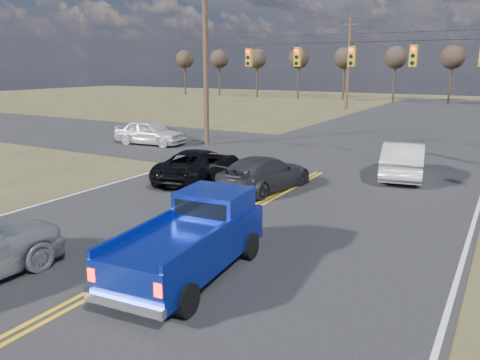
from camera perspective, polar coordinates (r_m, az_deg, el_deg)
The scene contains 11 objects.
ground at distance 10.81m, azimuth -18.71°, elevation -13.66°, with size 160.00×160.00×0.00m, color brown.
road_main at distance 18.42m, azimuth 5.20°, elevation -1.54°, with size 14.00×120.00×0.02m, color #28282B.
road_cross at distance 25.71m, azimuth 12.82°, elevation 2.57°, with size 120.00×12.00×0.02m, color #28282B.
signal_gantry at distance 24.91m, azimuth 14.42°, elevation 13.86°, with size 19.60×4.83×10.00m.
utility_poles at distance 24.30m, azimuth 12.75°, elevation 14.35°, with size 19.60×58.32×10.00m.
treeline at distance 33.93m, azimuth 18.12°, elevation 14.57°, with size 87.00×117.80×7.40m.
pickup_truck at distance 11.10m, azimuth -5.77°, elevation -7.21°, with size 2.30×4.99×1.82m.
black_suv at distance 20.14m, azimuth -4.99°, elevation 1.83°, with size 2.31×5.00×1.39m, color black.
white_car_queue at distance 21.88m, azimuth 19.27°, elevation 2.34°, with size 1.69×4.86×1.60m, color silver.
dgrey_car_queue at distance 18.59m, azimuth 3.01°, elevation 0.81°, with size 1.91×4.71×1.37m, color #35353A.
cross_car_west at distance 29.99m, azimuth -10.91°, elevation 5.73°, with size 4.57×1.84×1.56m, color silver.
Camera 1 is at (7.47, -6.12, 4.85)m, focal length 35.00 mm.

